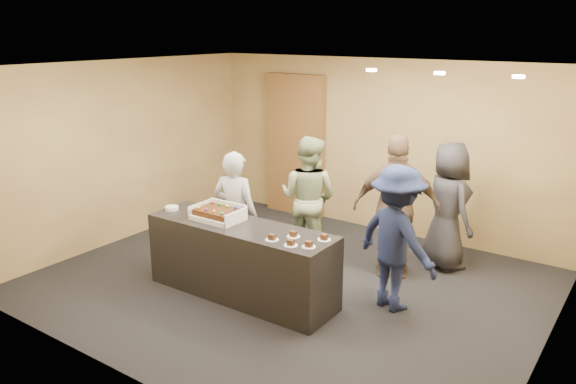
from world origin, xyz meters
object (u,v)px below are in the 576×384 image
object	(u,v)px
storage_cabinet	(295,145)
person_brown_extra	(397,207)
person_server_grey	(235,214)
plate_stack	(172,208)
person_dark_suit	(448,206)
person_navy_man	(397,238)
person_sage_man	(308,198)
cake_box	(219,216)
serving_counter	(241,260)
sheet_cake	(218,212)

from	to	relation	value
storage_cabinet	person_brown_extra	world-z (taller)	storage_cabinet
person_server_grey	plate_stack	bearing A→B (deg)	25.53
person_server_grey	person_brown_extra	world-z (taller)	person_brown_extra
person_server_grey	person_dark_suit	size ratio (longest dim) A/B	0.96
person_navy_man	person_brown_extra	bearing A→B (deg)	-45.88
storage_cabinet	person_sage_man	xyz separation A→B (m)	(1.27, -1.54, -0.33)
person_brown_extra	storage_cabinet	bearing A→B (deg)	-52.05
person_brown_extra	person_dark_suit	bearing A→B (deg)	-145.59
cake_box	person_navy_man	world-z (taller)	person_navy_man
cake_box	person_navy_man	size ratio (longest dim) A/B	0.35
storage_cabinet	plate_stack	size ratio (longest dim) A/B	13.89
serving_counter	person_sage_man	distance (m)	1.52
sheet_cake	person_sage_man	world-z (taller)	person_sage_man
serving_counter	plate_stack	distance (m)	1.19
person_sage_man	cake_box	bearing A→B (deg)	69.37
cake_box	sheet_cake	distance (m)	0.06
storage_cabinet	plate_stack	bearing A→B (deg)	-86.84
serving_counter	person_server_grey	distance (m)	0.74
person_server_grey	serving_counter	bearing A→B (deg)	122.93
person_server_grey	person_brown_extra	distance (m)	2.07
storage_cabinet	sheet_cake	size ratio (longest dim) A/B	4.71
person_sage_man	plate_stack	bearing A→B (deg)	47.32
person_dark_suit	sheet_cake	bearing A→B (deg)	85.82
sheet_cake	person_brown_extra	bearing A→B (deg)	44.29
plate_stack	person_brown_extra	distance (m)	2.87
person_dark_suit	serving_counter	bearing A→B (deg)	91.08
storage_cabinet	plate_stack	xyz separation A→B (m)	(0.17, -3.05, -0.28)
person_sage_man	person_server_grey	bearing A→B (deg)	58.81
serving_counter	cake_box	distance (m)	0.61
plate_stack	person_server_grey	size ratio (longest dim) A/B	0.10
storage_cabinet	person_navy_man	world-z (taller)	storage_cabinet
storage_cabinet	person_server_grey	world-z (taller)	storage_cabinet
serving_counter	storage_cabinet	distance (m)	3.34
sheet_cake	person_server_grey	bearing A→B (deg)	103.03
person_navy_man	person_brown_extra	size ratio (longest dim) A/B	0.90
serving_counter	sheet_cake	xyz separation A→B (m)	(-0.35, 0.00, 0.55)
person_server_grey	person_brown_extra	xyz separation A→B (m)	(1.73, 1.13, 0.11)
person_dark_suit	person_sage_man	bearing A→B (deg)	63.19
sheet_cake	plate_stack	distance (m)	0.74
serving_counter	person_navy_man	distance (m)	1.86
serving_counter	cake_box	world-z (taller)	cake_box
person_sage_man	person_dark_suit	world-z (taller)	person_sage_man
storage_cabinet	person_navy_man	size ratio (longest dim) A/B	1.42
person_sage_man	person_brown_extra	xyz separation A→B (m)	(1.26, 0.12, 0.07)
serving_counter	person_navy_man	bearing A→B (deg)	25.12
storage_cabinet	person_brown_extra	bearing A→B (deg)	-29.38
cake_box	person_dark_suit	size ratio (longest dim) A/B	0.35
cake_box	plate_stack	world-z (taller)	cake_box
person_navy_man	person_dark_suit	size ratio (longest dim) A/B	0.99
storage_cabinet	person_sage_man	world-z (taller)	storage_cabinet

